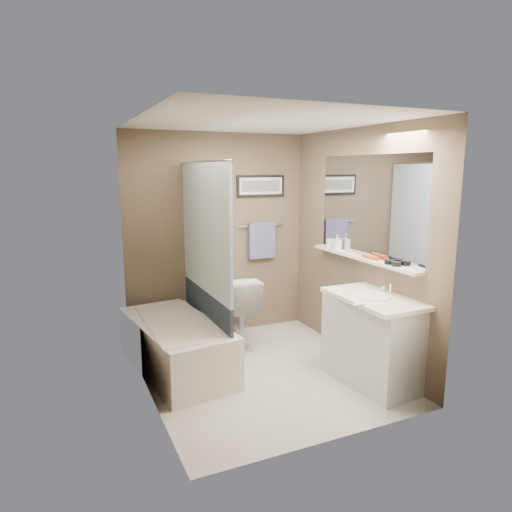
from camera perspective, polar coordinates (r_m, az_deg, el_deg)
name	(u,v)px	position (r m, az deg, el deg)	size (l,w,h in m)	color
ground	(262,373)	(4.66, 0.78, -14.36)	(2.50, 2.50, 0.00)	beige
ceiling	(263,124)	(4.23, 0.87, 16.22)	(2.20, 2.50, 0.04)	white
wall_back	(218,236)	(5.41, -4.72, 2.48)	(2.20, 0.04, 2.40)	brown
wall_front	(337,283)	(3.24, 10.11, -3.31)	(2.20, 0.04, 2.40)	brown
wall_left	(147,263)	(3.96, -13.48, -0.87)	(0.04, 2.50, 2.40)	brown
wall_right	(357,246)	(4.84, 12.49, 1.27)	(0.04, 2.50, 2.40)	brown
tile_surround	(136,274)	(4.48, -14.74, -2.20)	(0.02, 1.55, 2.00)	#BEA98F
curtain_rod	(204,162)	(4.53, -6.58, 11.62)	(0.02, 0.02, 1.55)	silver
curtain_upper	(205,228)	(4.57, -6.40, 3.44)	(0.03, 1.45, 1.28)	white
curtain_lower	(207,308)	(4.75, -6.19, -6.42)	(0.03, 1.45, 0.36)	#233141
mirror	(369,206)	(4.68, 13.90, 6.07)	(0.02, 1.60, 1.00)	silver
shelf	(362,258)	(4.71, 13.09, -0.25)	(0.12, 1.60, 0.03)	silver
towel_bar	(261,226)	(5.59, 0.65, 3.82)	(0.02, 0.02, 0.60)	silver
towel	(262,240)	(5.60, 0.73, 1.97)	(0.34, 0.05, 0.44)	#878CC5
art_frame	(261,186)	(5.57, 0.58, 8.75)	(0.62, 0.03, 0.26)	black
art_mat	(261,186)	(5.55, 0.64, 8.74)	(0.56, 0.00, 0.20)	white
art_image	(261,186)	(5.55, 0.66, 8.74)	(0.50, 0.00, 0.13)	#595959
door	(398,301)	(3.61, 17.37, -5.45)	(0.80, 0.02, 2.00)	silver
door_handle	(358,305)	(3.45, 12.66, -5.99)	(0.02, 0.02, 0.10)	silver
bathtub	(176,346)	(4.69, -9.94, -11.00)	(0.70, 1.50, 0.50)	silver
tub_rim	(175,322)	(4.61, -10.04, -8.11)	(0.56, 1.36, 0.02)	silver
toilet	(233,309)	(5.25, -2.93, -6.65)	(0.45, 0.80, 0.81)	silver
vanity	(372,342)	(4.45, 14.34, -10.35)	(0.50, 0.90, 0.80)	silver
countertop	(374,298)	(4.31, 14.50, -5.16)	(0.54, 0.96, 0.04)	white
sink_basin	(373,296)	(4.30, 14.41, -4.82)	(0.34, 0.34, 0.01)	white
faucet_spout	(391,289)	(4.41, 16.47, -3.96)	(0.02, 0.02, 0.10)	silver
faucet_knob	(383,288)	(4.49, 15.63, -3.92)	(0.05, 0.05, 0.05)	silver
candle_bowl_near	(396,264)	(4.33, 17.12, -0.95)	(0.09, 0.09, 0.04)	black
candle_bowl_far	(389,262)	(4.39, 16.32, -0.73)	(0.09, 0.09, 0.04)	black
hair_brush_front	(370,257)	(4.60, 14.11, -0.09)	(0.04, 0.04, 0.22)	#CE421D
pink_comb	(348,252)	(4.89, 11.47, 0.44)	(0.03, 0.16, 0.01)	pink
glass_jar	(330,243)	(5.17, 9.20, 1.59)	(0.08, 0.08, 0.10)	silver
soap_bottle	(337,242)	(5.05, 10.10, 1.71)	(0.07, 0.08, 0.16)	#999999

